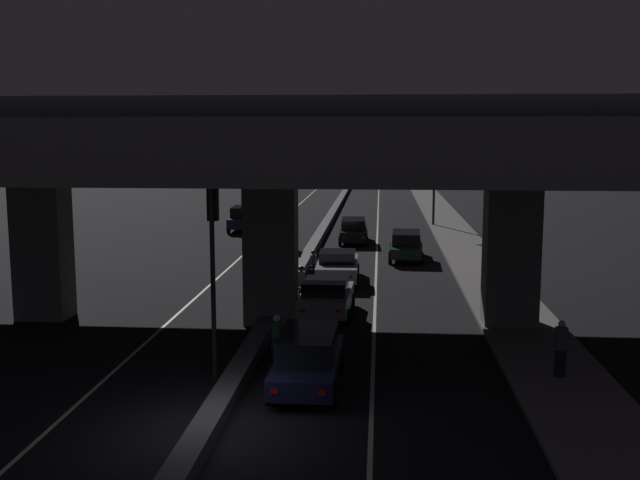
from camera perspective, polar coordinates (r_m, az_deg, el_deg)
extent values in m
plane|color=black|center=(18.67, -8.39, -14.12)|extent=(200.00, 200.00, 0.00)
cube|color=beige|center=(52.87, -3.99, 0.56)|extent=(0.12, 126.00, 0.00)
cube|color=beige|center=(52.28, 4.39, 0.47)|extent=(0.12, 126.00, 0.00)
cube|color=#4C4C51|center=(52.41, 0.18, 0.74)|extent=(0.62, 126.00, 0.42)
cube|color=#5B5956|center=(45.64, 11.07, -0.71)|extent=(2.99, 126.00, 0.15)
cube|color=slate|center=(30.24, -20.39, -0.46)|extent=(1.90, 1.40, 5.54)
cube|color=slate|center=(27.82, 14.36, -0.91)|extent=(1.90, 1.40, 5.54)
cube|color=slate|center=(27.71, -3.76, -0.71)|extent=(1.90, 1.40, 5.54)
cube|color=slate|center=(27.38, -3.84, 7.04)|extent=(39.13, 13.98, 1.94)
cube|color=#333335|center=(27.38, -3.87, 10.01)|extent=(39.13, 0.40, 0.90)
cylinder|color=black|center=(21.51, -8.16, -3.12)|extent=(0.14, 0.14, 5.73)
cube|color=black|center=(21.37, -8.17, 2.74)|extent=(0.30, 0.28, 0.95)
sphere|color=red|center=(21.49, -8.10, 3.57)|extent=(0.18, 0.18, 0.18)
sphere|color=black|center=(21.51, -8.08, 2.78)|extent=(0.18, 0.18, 0.18)
sphere|color=black|center=(21.54, -8.07, 1.99)|extent=(0.18, 0.18, 0.18)
cylinder|color=#2D2D30|center=(56.52, 8.70, 4.70)|extent=(0.18, 0.18, 7.30)
cylinder|color=#2D2D30|center=(56.34, 7.56, 8.27)|extent=(2.37, 0.10, 0.10)
ellipsoid|color=#F2B759|center=(56.30, 6.34, 8.19)|extent=(0.56, 0.32, 0.24)
cube|color=#141938|center=(21.24, -0.93, -9.53)|extent=(1.77, 4.59, 0.56)
cube|color=black|center=(21.06, -0.94, -7.91)|extent=(1.55, 2.76, 0.69)
cylinder|color=black|center=(22.85, -2.66, -8.97)|extent=(0.21, 0.63, 0.63)
cylinder|color=black|center=(22.69, 1.63, -9.09)|extent=(0.21, 0.63, 0.63)
cylinder|color=black|center=(20.02, -3.85, -11.52)|extent=(0.21, 0.63, 0.63)
cylinder|color=black|center=(19.83, 1.08, -11.69)|extent=(0.21, 0.63, 0.63)
cube|color=red|center=(19.15, -3.52, -11.47)|extent=(0.18, 0.03, 0.11)
cube|color=red|center=(19.01, 0.17, -11.61)|extent=(0.18, 0.03, 0.11)
cube|color=gray|center=(29.16, 0.48, -4.54)|extent=(2.01, 4.11, 0.65)
cube|color=black|center=(28.84, 0.44, -3.52)|extent=(1.72, 2.00, 0.49)
cylinder|color=black|center=(30.63, -0.97, -4.54)|extent=(0.22, 0.59, 0.58)
cylinder|color=black|center=(30.45, 2.47, -4.62)|extent=(0.22, 0.59, 0.58)
cylinder|color=black|center=(28.06, -1.69, -5.74)|extent=(0.22, 0.59, 0.58)
cylinder|color=black|center=(27.86, 2.07, -5.84)|extent=(0.22, 0.59, 0.58)
cube|color=red|center=(27.27, -1.35, -5.38)|extent=(0.18, 0.04, 0.11)
cube|color=red|center=(27.12, 1.41, -5.45)|extent=(0.18, 0.04, 0.11)
cube|color=gray|center=(35.71, 1.35, -2.15)|extent=(1.99, 4.64, 0.67)
cube|color=black|center=(35.49, 1.34, -1.25)|extent=(1.70, 1.88, 0.51)
cylinder|color=black|center=(37.30, 0.01, -2.21)|extent=(0.21, 0.59, 0.59)
cylinder|color=black|center=(37.24, 2.85, -2.24)|extent=(0.21, 0.59, 0.59)
cylinder|color=black|center=(34.32, -0.30, -3.14)|extent=(0.21, 0.59, 0.59)
cylinder|color=black|center=(34.26, 2.80, -3.17)|extent=(0.21, 0.59, 0.59)
cube|color=red|center=(33.46, 0.07, -2.80)|extent=(0.18, 0.03, 0.11)
cube|color=red|center=(33.41, 2.34, -2.82)|extent=(0.18, 0.03, 0.11)
cube|color=black|center=(41.95, 6.57, -0.64)|extent=(1.87, 4.73, 0.55)
cube|color=black|center=(41.86, 6.58, 0.18)|extent=(1.60, 2.85, 0.66)
cylinder|color=black|center=(43.52, 5.47, -0.67)|extent=(0.22, 0.70, 0.70)
cylinder|color=black|center=(43.52, 7.67, -0.70)|extent=(0.22, 0.70, 0.70)
cylinder|color=black|center=(40.48, 5.38, -1.34)|extent=(0.22, 0.70, 0.70)
cylinder|color=black|center=(40.48, 7.74, -1.38)|extent=(0.22, 0.70, 0.70)
cube|color=red|center=(39.64, 5.70, -1.10)|extent=(0.18, 0.04, 0.11)
cube|color=red|center=(39.64, 7.43, -1.13)|extent=(0.18, 0.04, 0.11)
cube|color=black|center=(48.08, 2.56, 0.54)|extent=(1.84, 4.66, 0.62)
cube|color=black|center=(48.01, 2.57, 1.27)|extent=(1.57, 2.81, 0.61)
cylinder|color=black|center=(49.64, 1.62, 0.43)|extent=(0.22, 0.63, 0.62)
cylinder|color=black|center=(49.64, 3.52, 0.42)|extent=(0.22, 0.63, 0.62)
cylinder|color=black|center=(46.63, 1.54, -0.08)|extent=(0.22, 0.63, 0.62)
cylinder|color=black|center=(46.63, 3.57, -0.09)|extent=(0.22, 0.63, 0.62)
cube|color=red|center=(45.79, 1.81, 0.20)|extent=(0.18, 0.04, 0.11)
cube|color=red|center=(45.79, 3.29, 0.19)|extent=(0.18, 0.04, 0.11)
cube|color=black|center=(43.37, -3.39, -0.18)|extent=(2.07, 4.68, 0.77)
cube|color=black|center=(43.27, -3.40, 0.79)|extent=(1.76, 2.83, 0.72)
cylinder|color=black|center=(41.86, -2.34, -1.02)|extent=(0.23, 0.67, 0.66)
cylinder|color=black|center=(42.03, -4.82, -1.00)|extent=(0.23, 0.67, 0.66)
cylinder|color=black|center=(44.85, -2.05, -0.39)|extent=(0.23, 0.67, 0.66)
cylinder|color=black|center=(45.01, -4.36, -0.38)|extent=(0.23, 0.67, 0.66)
cube|color=white|center=(45.61, -2.30, 0.09)|extent=(0.18, 0.04, 0.11)
cube|color=white|center=(45.73, -3.94, 0.10)|extent=(0.18, 0.04, 0.11)
cube|color=#141938|center=(54.11, -5.81, 1.43)|extent=(1.99, 4.34, 0.69)
cube|color=black|center=(54.03, -5.82, 2.17)|extent=(1.71, 2.62, 0.72)
cylinder|color=black|center=(52.64, -5.05, 0.87)|extent=(0.22, 0.67, 0.66)
cylinder|color=black|center=(52.91, -6.99, 0.88)|extent=(0.22, 0.67, 0.66)
cylinder|color=black|center=(55.42, -4.67, 1.25)|extent=(0.22, 0.67, 0.66)
cylinder|color=black|center=(55.67, -6.51, 1.26)|extent=(0.22, 0.67, 0.66)
cube|color=white|center=(56.15, -4.83, 1.59)|extent=(0.18, 0.04, 0.11)
cube|color=white|center=(56.33, -6.14, 1.59)|extent=(0.18, 0.04, 0.11)
cube|color=gold|center=(62.13, -4.40, 2.26)|extent=(1.78, 4.05, 0.62)
cube|color=black|center=(61.96, -4.41, 2.92)|extent=(1.55, 2.93, 0.83)
cylinder|color=black|center=(60.76, -3.79, 1.84)|extent=(0.22, 0.60, 0.59)
cylinder|color=black|center=(60.97, -5.31, 1.85)|extent=(0.22, 0.60, 0.59)
cylinder|color=black|center=(63.37, -3.51, 2.11)|extent=(0.22, 0.60, 0.59)
cylinder|color=black|center=(63.57, -4.97, 2.11)|extent=(0.22, 0.60, 0.59)
cube|color=white|center=(64.06, -3.65, 2.37)|extent=(0.18, 0.04, 0.11)
cube|color=white|center=(64.20, -4.68, 2.37)|extent=(0.18, 0.04, 0.11)
cylinder|color=black|center=(24.57, -3.09, -7.85)|extent=(0.08, 0.53, 0.53)
cylinder|color=black|center=(23.38, -3.50, -8.71)|extent=(0.10, 0.53, 0.53)
cube|color=navy|center=(23.91, -3.29, -7.76)|extent=(0.24, 0.96, 0.32)
cylinder|color=#26593F|center=(23.80, -3.30, -6.83)|extent=(0.32, 0.32, 0.48)
sphere|color=silver|center=(23.71, -3.31, -5.99)|extent=(0.24, 0.24, 0.24)
cube|color=red|center=(23.26, -3.52, -8.22)|extent=(0.08, 0.03, 0.08)
cylinder|color=black|center=(32.11, -1.22, -3.90)|extent=(0.12, 0.63, 0.63)
cylinder|color=black|center=(30.87, -1.63, -4.40)|extent=(0.14, 0.63, 0.63)
cube|color=maroon|center=(31.44, -1.42, -3.75)|extent=(0.31, 0.99, 0.32)
cylinder|color=#3F3F44|center=(31.35, -1.43, -2.94)|extent=(0.34, 0.34, 0.59)
sphere|color=black|center=(31.27, -1.43, -2.20)|extent=(0.24, 0.24, 0.24)
cube|color=red|center=(30.78, -1.65, -4.02)|extent=(0.08, 0.04, 0.08)
cylinder|color=black|center=(37.07, -0.38, -2.30)|extent=(0.10, 0.57, 0.57)
cylinder|color=black|center=(35.92, -0.63, -2.64)|extent=(0.12, 0.57, 0.57)
cube|color=black|center=(36.46, -0.51, -2.13)|extent=(0.28, 0.91, 0.32)
cylinder|color=#3F3F44|center=(36.39, -0.51, -1.51)|extent=(0.33, 0.33, 0.47)
sphere|color=#B21919|center=(36.33, -0.51, -0.96)|extent=(0.24, 0.24, 0.24)
cube|color=red|center=(35.83, -0.64, -2.31)|extent=(0.08, 0.03, 0.08)
cylinder|color=black|center=(22.71, 17.83, -8.89)|extent=(0.31, 0.31, 0.78)
cylinder|color=#3F3F44|center=(22.52, 17.91, -7.16)|extent=(0.37, 0.37, 0.65)
sphere|color=tan|center=(22.41, 17.95, -6.10)|extent=(0.21, 0.21, 0.21)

